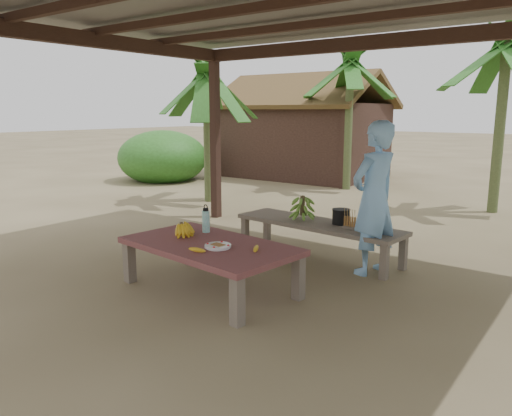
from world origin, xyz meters
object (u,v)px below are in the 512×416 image
Objects in this scene: plate at (218,246)px; woman at (374,199)px; water_flask at (206,221)px; cooking_pot at (341,217)px; ripe_banana_bunch at (181,228)px; work_table at (209,249)px; bench at (318,227)px.

woman reaches higher than plate.
water_flask reaches higher than plate.
cooking_pot is at bearing 57.55° from water_flask.
ripe_banana_bunch is at bearing 167.33° from plate.
work_table is at bearing -7.01° from ripe_banana_bunch.
ripe_banana_bunch is 0.15× the size of woman.
cooking_pot is (0.58, 1.77, 0.10)m from work_table.
plate is at bearing -18.25° from work_table.
work_table is at bearing -108.06° from cooking_pot.
bench is at bearing 65.31° from ripe_banana_bunch.
plate is at bearing -38.17° from water_flask.
bench is 1.31× the size of woman.
ripe_banana_bunch reaches higher than bench.
work_table is 0.47m from ripe_banana_bunch.
water_flask is 1.47× the size of cooking_pot.
cooking_pot is (0.27, 0.08, 0.15)m from bench.
water_flask is (0.11, 0.27, 0.05)m from ripe_banana_bunch.
water_flask is at bearing -122.45° from cooking_pot.
ripe_banana_bunch is 1.24× the size of cooking_pot.
ripe_banana_bunch is at bearing 179.63° from work_table.
ripe_banana_bunch is 0.66m from plate.
ripe_banana_bunch is 2.14m from woman.
work_table is 0.51m from water_flask.
ripe_banana_bunch reaches higher than plate.
woman is at bearing 39.39° from water_flask.
bench is 1.53m from water_flask.
ripe_banana_bunch is 2.00m from cooking_pot.
plate is 0.68m from water_flask.
cooking_pot reaches higher than bench.
ripe_banana_bunch is at bearing -120.83° from cooking_pot.
cooking_pot is at bearing 21.09° from bench.
cooking_pot reaches higher than plate.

